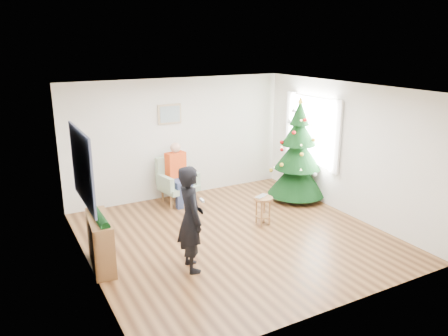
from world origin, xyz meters
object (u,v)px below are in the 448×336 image
christmas_tree (298,154)px  stool (263,210)px  standing_man (191,219)px  armchair (177,186)px  console (101,242)px

christmas_tree → stool: christmas_tree is taller
christmas_tree → stool: (-1.41, -0.82, -0.73)m
stool → standing_man: 2.14m
armchair → standing_man: standing_man is taller
christmas_tree → standing_man: (-3.28, -1.70, -0.19)m
christmas_tree → standing_man: christmas_tree is taller
standing_man → stool: bearing=-57.8°
armchair → console: bearing=-146.9°
christmas_tree → armchair: size_ratio=2.25×
stool → armchair: size_ratio=0.54×
stool → console: bearing=-177.0°
christmas_tree → stool: bearing=-149.9°
stool → armchair: armchair is taller
console → armchair: bearing=49.7°
christmas_tree → armchair: christmas_tree is taller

